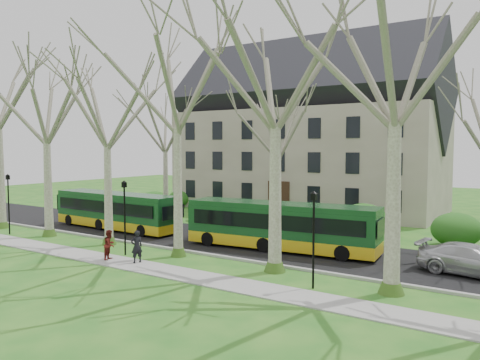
# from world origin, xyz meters

# --- Properties ---
(ground) EXTENTS (120.00, 120.00, 0.00)m
(ground) POSITION_xyz_m (0.00, 0.00, 0.00)
(ground) COLOR #20621C
(ground) RESTS_ON ground
(sidewalk) EXTENTS (70.00, 2.00, 0.06)m
(sidewalk) POSITION_xyz_m (0.00, -2.50, 0.03)
(sidewalk) COLOR gray
(sidewalk) RESTS_ON ground
(road) EXTENTS (80.00, 8.00, 0.06)m
(road) POSITION_xyz_m (0.00, 5.50, 0.03)
(road) COLOR black
(road) RESTS_ON ground
(curb) EXTENTS (80.00, 0.25, 0.14)m
(curb) POSITION_xyz_m (0.00, 1.50, 0.07)
(curb) COLOR #A5A39E
(curb) RESTS_ON ground
(building) EXTENTS (26.50, 12.20, 16.00)m
(building) POSITION_xyz_m (-6.00, 24.00, 8.07)
(building) COLOR gray
(building) RESTS_ON ground
(tree_row_verge) EXTENTS (49.00, 7.00, 14.00)m
(tree_row_verge) POSITION_xyz_m (0.00, 0.30, 7.00)
(tree_row_verge) COLOR gray
(tree_row_verge) RESTS_ON ground
(tree_row_far) EXTENTS (33.00, 7.00, 12.00)m
(tree_row_far) POSITION_xyz_m (-1.33, 11.00, 6.00)
(tree_row_far) COLOR gray
(tree_row_far) RESTS_ON ground
(lamp_row) EXTENTS (36.22, 0.22, 4.30)m
(lamp_row) POSITION_xyz_m (-0.00, -1.00, 2.57)
(lamp_row) COLOR black
(lamp_row) RESTS_ON ground
(hedges) EXTENTS (30.60, 8.60, 2.00)m
(hedges) POSITION_xyz_m (-4.67, 14.00, 1.00)
(hedges) COLOR #1B601B
(hedges) RESTS_ON ground
(bus_lead) EXTENTS (11.54, 2.81, 2.87)m
(bus_lead) POSITION_xyz_m (-12.95, 4.59, 1.49)
(bus_lead) COLOR #123F1B
(bus_lead) RESTS_ON road
(bus_follow) EXTENTS (12.06, 3.60, 2.97)m
(bus_follow) POSITION_xyz_m (1.11, 5.03, 1.54)
(bus_follow) COLOR #123F1B
(bus_follow) RESTS_ON road
(sedan) EXTENTS (5.42, 2.73, 1.51)m
(sedan) POSITION_xyz_m (11.77, 5.05, 0.82)
(sedan) COLOR #B5B5BA
(sedan) RESTS_ON road
(pedestrian_a) EXTENTS (0.65, 0.76, 1.77)m
(pedestrian_a) POSITION_xyz_m (-3.92, -2.10, 0.94)
(pedestrian_a) COLOR black
(pedestrian_a) RESTS_ON sidewalk
(pedestrian_b) EXTENTS (0.88, 0.98, 1.67)m
(pedestrian_b) POSITION_xyz_m (-5.70, -2.42, 0.89)
(pedestrian_b) COLOR maroon
(pedestrian_b) RESTS_ON sidewalk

